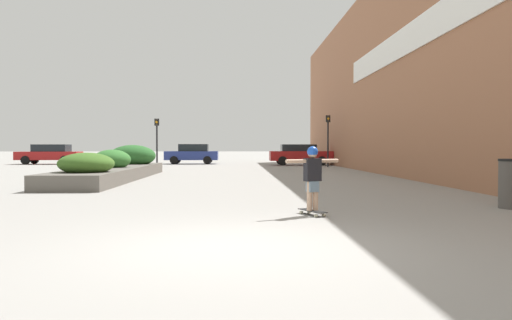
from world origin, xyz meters
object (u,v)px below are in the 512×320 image
at_px(trash_bin, 512,184).
at_px(car_center_right, 192,154).
at_px(traffic_light_left, 157,134).
at_px(traffic_light_right, 328,132).
at_px(skateboard, 312,211).
at_px(car_leftmost, 439,154).
at_px(car_center_left, 300,154).
at_px(skateboarder, 313,172).
at_px(car_rightmost, 50,154).

xyz_separation_m(trash_bin, car_center_right, (-9.54, 29.15, 0.28)).
bearing_deg(traffic_light_left, traffic_light_right, 3.95).
bearing_deg(skateboard, traffic_light_left, 82.90).
xyz_separation_m(skateboard, traffic_light_left, (-6.69, 22.80, 2.11)).
bearing_deg(car_leftmost, car_center_left, 87.37).
bearing_deg(skateboarder, car_rightmost, 94.95).
height_order(skateboard, traffic_light_left, traffic_light_left).
bearing_deg(traffic_light_right, car_rightmost, 163.07).
distance_m(skateboarder, car_leftmost, 29.71).
distance_m(car_center_right, traffic_light_left, 7.55).
bearing_deg(trash_bin, traffic_light_right, 89.68).
xyz_separation_m(car_leftmost, car_rightmost, (-29.54, 3.36, 0.00)).
distance_m(car_center_right, car_rightmost, 11.10).
height_order(skateboard, trash_bin, trash_bin).
bearing_deg(car_center_right, skateboarder, -170.42).
relative_size(trash_bin, car_rightmost, 0.23).
bearing_deg(car_center_left, skateboarder, -6.65).
bearing_deg(trash_bin, skateboarder, -168.63).
distance_m(trash_bin, car_center_right, 30.67).
distance_m(skateboarder, trash_bin, 4.57).
xyz_separation_m(skateboarder, traffic_light_left, (-6.69, 22.80, 1.34)).
relative_size(skateboarder, traffic_light_left, 0.39).
bearing_deg(car_center_left, car_leftmost, 87.37).
height_order(skateboarder, car_rightmost, car_rightmost).
height_order(car_rightmost, traffic_light_right, traffic_light_right).
bearing_deg(skateboarder, skateboard, 0.00).
bearing_deg(car_leftmost, car_rightmost, 83.50).
xyz_separation_m(skateboarder, car_leftmost, (13.37, 26.53, -0.04)).
bearing_deg(skateboarder, car_center_right, 76.12).
xyz_separation_m(traffic_light_left, traffic_light_right, (11.28, 0.78, 0.18)).
distance_m(skateboard, traffic_light_left, 23.86).
bearing_deg(car_leftmost, skateboard, 153.26).
bearing_deg(car_center_left, skateboard, -6.65).
relative_size(skateboarder, car_rightmost, 0.26).
bearing_deg(traffic_light_right, car_center_left, 112.84).
xyz_separation_m(skateboarder, car_rightmost, (-16.17, 29.90, -0.04)).
xyz_separation_m(skateboarder, traffic_light_right, (4.59, 23.58, 1.51)).
distance_m(skateboarder, traffic_light_left, 23.80).
relative_size(trash_bin, car_leftmost, 0.27).
xyz_separation_m(skateboard, car_leftmost, (13.37, 26.53, 0.74)).
height_order(car_center_left, traffic_light_right, traffic_light_right).
distance_m(trash_bin, traffic_light_left, 24.64).
relative_size(car_leftmost, traffic_light_left, 1.26).
xyz_separation_m(car_center_left, car_center_right, (-8.22, 3.04, 0.00)).
bearing_deg(traffic_light_right, skateboard, -101.02).
height_order(skateboard, skateboarder, skateboarder).
bearing_deg(car_center_left, traffic_light_left, -66.88).
distance_m(car_center_right, traffic_light_right, 11.73).
distance_m(car_leftmost, car_center_right, 18.77).
bearing_deg(traffic_light_left, skateboarder, -73.65).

